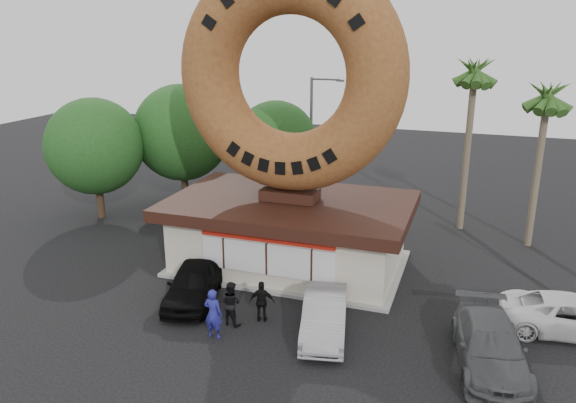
# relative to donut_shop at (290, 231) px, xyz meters

# --- Properties ---
(ground) EXTENTS (90.00, 90.00, 0.00)m
(ground) POSITION_rel_donut_shop_xyz_m (0.00, -5.98, -1.77)
(ground) COLOR black
(ground) RESTS_ON ground
(donut_shop) EXTENTS (11.20, 7.20, 3.80)m
(donut_shop) POSITION_rel_donut_shop_xyz_m (0.00, 0.00, 0.00)
(donut_shop) COLOR beige
(donut_shop) RESTS_ON ground
(giant_donut) EXTENTS (10.30, 2.63, 10.30)m
(giant_donut) POSITION_rel_donut_shop_xyz_m (0.00, 0.02, 7.19)
(giant_donut) COLOR #935D2A
(giant_donut) RESTS_ON donut_shop
(tree_west) EXTENTS (6.00, 6.00, 7.65)m
(tree_west) POSITION_rel_donut_shop_xyz_m (-9.50, 7.02, 2.87)
(tree_west) COLOR #473321
(tree_west) RESTS_ON ground
(tree_mid) EXTENTS (5.20, 5.20, 6.63)m
(tree_mid) POSITION_rel_donut_shop_xyz_m (-4.00, 9.02, 2.25)
(tree_mid) COLOR #473321
(tree_mid) RESTS_ON ground
(tree_far) EXTENTS (5.60, 5.60, 7.14)m
(tree_far) POSITION_rel_donut_shop_xyz_m (-13.00, 3.02, 2.56)
(tree_far) COLOR #473321
(tree_far) RESTS_ON ground
(palm_near) EXTENTS (2.60, 2.60, 9.75)m
(palm_near) POSITION_rel_donut_shop_xyz_m (7.50, 8.02, 6.65)
(palm_near) COLOR #726651
(palm_near) RESTS_ON ground
(palm_far) EXTENTS (2.60, 2.60, 8.75)m
(palm_far) POSITION_rel_donut_shop_xyz_m (11.00, 6.52, 5.72)
(palm_far) COLOR #726651
(palm_far) RESTS_ON ground
(street_lamp) EXTENTS (2.11, 0.20, 8.00)m
(street_lamp) POSITION_rel_donut_shop_xyz_m (-1.86, 10.02, 2.72)
(street_lamp) COLOR #59595E
(street_lamp) RESTS_ON ground
(person_left) EXTENTS (0.72, 0.49, 1.94)m
(person_left) POSITION_rel_donut_shop_xyz_m (-0.54, -7.11, -0.80)
(person_left) COLOR navy
(person_left) RESTS_ON ground
(person_center) EXTENTS (0.98, 0.84, 1.77)m
(person_center) POSITION_rel_donut_shop_xyz_m (-0.33, -6.02, -0.88)
(person_center) COLOR black
(person_center) RESTS_ON ground
(person_right) EXTENTS (1.05, 0.64, 1.67)m
(person_right) POSITION_rel_donut_shop_xyz_m (0.71, -5.42, -0.93)
(person_right) COLOR black
(person_right) RESTS_ON ground
(car_black) EXTENTS (2.92, 4.93, 1.57)m
(car_black) POSITION_rel_donut_shop_xyz_m (-2.63, -4.77, -0.98)
(car_black) COLOR black
(car_black) RESTS_ON ground
(car_silver) EXTENTS (2.49, 4.73, 1.48)m
(car_silver) POSITION_rel_donut_shop_xyz_m (3.24, -5.49, -1.02)
(car_silver) COLOR #A3A2A7
(car_silver) RESTS_ON ground
(car_grey) EXTENTS (2.94, 5.54, 1.53)m
(car_grey) POSITION_rel_donut_shop_xyz_m (9.07, -5.76, -1.00)
(car_grey) COLOR #4E5153
(car_grey) RESTS_ON ground
(car_white) EXTENTS (5.40, 2.90, 1.44)m
(car_white) POSITION_rel_donut_shop_xyz_m (12.02, -2.46, -1.05)
(car_white) COLOR silver
(car_white) RESTS_ON ground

